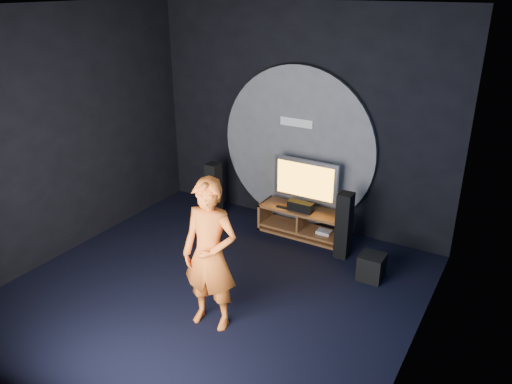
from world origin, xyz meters
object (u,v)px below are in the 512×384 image
Objects in this scene: tower_speaker_left at (214,192)px; player at (210,255)px; media_console at (302,224)px; subwoofer at (371,267)px; tower_speaker_right at (344,225)px; tv at (306,182)px.

player reaches higher than tower_speaker_left.
subwoofer is (1.35, -0.68, -0.02)m from media_console.
tower_speaker_right is at bearing -21.36° from media_console.
tower_speaker_right is at bearing -25.26° from tv.
tower_speaker_right is 2.40m from player.
tv is (-0.01, 0.07, 0.69)m from media_console.
player is (-1.32, -1.87, 0.73)m from subwoofer.
tv is 2.93× the size of subwoofer.
media_console is at bearing 8.59° from tower_speaker_left.
player is at bearing -125.19° from subwoofer.
subwoofer is 2.40m from player.
subwoofer is at bearing 47.64° from player.
tower_speaker_left is at bearing 178.08° from tower_speaker_right.
tv is 1.05× the size of tower_speaker_right.
player is at bearing -89.08° from tv.
tower_speaker_right is at bearing 146.71° from subwoofer.
tv reaches higher than tower_speaker_right.
tv is 0.58× the size of player.
tower_speaker_left is 2.32m from tower_speaker_right.
tv is 1.60m from tower_speaker_left.
tower_speaker_left reaches higher than subwoofer.
tower_speaker_right is 0.74m from subwoofer.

